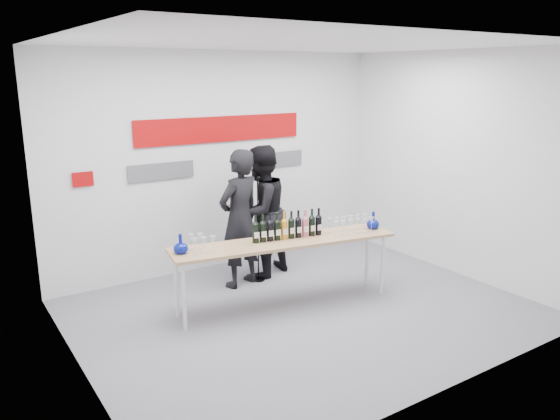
{
  "coord_description": "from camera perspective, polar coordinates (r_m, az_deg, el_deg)",
  "views": [
    {
      "loc": [
        -3.48,
        -4.75,
        2.7
      ],
      "look_at": [
        -0.09,
        0.38,
        1.15
      ],
      "focal_mm": 35.0,
      "sensor_mm": 36.0,
      "label": 1
    }
  ],
  "objects": [
    {
      "name": "ground",
      "position": [
        6.48,
        2.57,
        -10.5
      ],
      "size": [
        5.0,
        5.0,
        0.0
      ],
      "primitive_type": "plane",
      "color": "slate",
      "rests_on": "ground"
    },
    {
      "name": "back_wall",
      "position": [
        7.69,
        -6.13,
        5.09
      ],
      "size": [
        5.0,
        0.04,
        3.0
      ],
      "primitive_type": "cube",
      "color": "silver",
      "rests_on": "ground"
    },
    {
      "name": "signage",
      "position": [
        7.6,
        -6.46,
        7.3
      ],
      "size": [
        3.38,
        0.02,
        0.79
      ],
      "color": "#A20608",
      "rests_on": "back_wall"
    },
    {
      "name": "tasting_table",
      "position": [
        6.38,
        0.5,
        -3.72
      ],
      "size": [
        2.74,
        1.0,
        0.8
      ],
      "rotation": [
        0.0,
        0.0,
        -0.18
      ],
      "color": "tan",
      "rests_on": "ground"
    },
    {
      "name": "wine_bottles",
      "position": [
        6.39,
        0.82,
        -1.58
      ],
      "size": [
        0.88,
        0.23,
        0.33
      ],
      "rotation": [
        0.0,
        0.0,
        -0.18
      ],
      "color": "black",
      "rests_on": "tasting_table"
    },
    {
      "name": "decanter_left",
      "position": [
        5.98,
        -10.35,
        -3.48
      ],
      "size": [
        0.16,
        0.16,
        0.21
      ],
      "primitive_type": null,
      "color": "navy",
      "rests_on": "tasting_table"
    },
    {
      "name": "decanter_right",
      "position": [
        6.91,
        9.71,
        -1.05
      ],
      "size": [
        0.16,
        0.16,
        0.21
      ],
      "primitive_type": null,
      "color": "navy",
      "rests_on": "tasting_table"
    },
    {
      "name": "glasses_left",
      "position": [
        6.0,
        -8.31,
        -3.51
      ],
      "size": [
        0.26,
        0.26,
        0.18
      ],
      "color": "silver",
      "rests_on": "tasting_table"
    },
    {
      "name": "glasses_right",
      "position": [
        6.72,
        7.38,
        -1.54
      ],
      "size": [
        0.58,
        0.31,
        0.18
      ],
      "color": "silver",
      "rests_on": "tasting_table"
    },
    {
      "name": "presenter_left",
      "position": [
        6.97,
        -4.24,
        -0.92
      ],
      "size": [
        0.74,
        0.59,
        1.79
      ],
      "primitive_type": "imported",
      "rotation": [
        0.0,
        0.0,
        3.42
      ],
      "color": "black",
      "rests_on": "ground"
    },
    {
      "name": "presenter_right",
      "position": [
        7.31,
        -2.04,
        -0.18
      ],
      "size": [
        1.04,
        0.92,
        1.78
      ],
      "primitive_type": "imported",
      "rotation": [
        0.0,
        0.0,
        3.47
      ],
      "color": "black",
      "rests_on": "ground"
    },
    {
      "name": "mic_stand",
      "position": [
        7.23,
        -2.28,
        -4.14
      ],
      "size": [
        0.17,
        0.17,
        1.42
      ],
      "rotation": [
        0.0,
        0.0,
        0.2
      ],
      "color": "black",
      "rests_on": "ground"
    }
  ]
}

